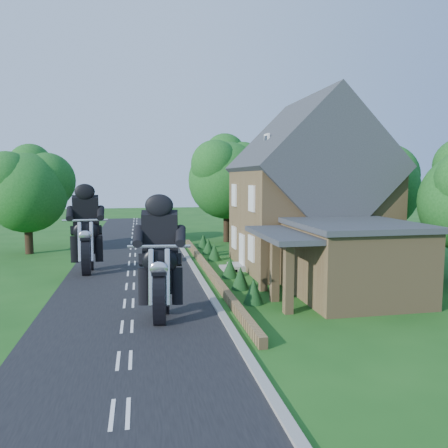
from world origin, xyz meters
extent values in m
plane|color=#184A14|center=(0.00, 0.00, 0.00)|extent=(120.00, 120.00, 0.00)
cube|color=black|center=(0.00, 0.00, 0.01)|extent=(7.00, 80.00, 0.02)
cube|color=gray|center=(3.65, 0.00, 0.06)|extent=(0.30, 80.00, 0.12)
cube|color=olive|center=(4.30, 5.00, 0.20)|extent=(0.30, 22.00, 0.40)
cube|color=olive|center=(10.50, 6.00, 3.00)|extent=(8.00, 8.00, 6.00)
cube|color=#2D3035|center=(10.50, 6.00, 6.00)|extent=(8.48, 8.64, 8.48)
cube|color=olive|center=(12.50, 6.00, 9.20)|extent=(0.60, 0.90, 1.60)
cube|color=white|center=(7.90, 6.00, 7.50)|extent=(0.12, 0.80, 0.90)
cube|color=black|center=(7.84, 6.00, 7.50)|extent=(0.04, 0.55, 0.65)
cube|color=white|center=(6.44, 6.00, 1.05)|extent=(0.10, 1.10, 2.10)
cube|color=gray|center=(6.10, 6.00, 0.15)|extent=(0.80, 1.60, 0.30)
cube|color=gray|center=(5.60, 6.00, 0.07)|extent=(0.80, 1.60, 0.15)
cube|color=white|center=(6.44, 3.80, 1.60)|extent=(0.10, 1.10, 1.40)
cube|color=black|center=(6.42, 3.80, 1.60)|extent=(0.04, 0.92, 1.22)
cube|color=white|center=(6.44, 8.20, 1.60)|extent=(0.10, 1.10, 1.40)
cube|color=black|center=(6.42, 8.20, 1.60)|extent=(0.04, 0.92, 1.22)
cube|color=white|center=(6.44, 3.80, 4.30)|extent=(0.10, 1.10, 1.40)
cube|color=black|center=(6.42, 3.80, 4.30)|extent=(0.04, 0.92, 1.22)
cube|color=white|center=(6.44, 8.20, 4.30)|extent=(0.10, 1.10, 1.40)
cube|color=black|center=(6.42, 8.20, 4.30)|extent=(0.04, 0.92, 1.22)
cube|color=olive|center=(10.00, -0.80, 1.60)|extent=(5.00, 5.60, 3.20)
cube|color=#2D3035|center=(10.00, -0.80, 3.32)|extent=(5.30, 5.94, 0.24)
cube|color=#2D3035|center=(6.90, -0.80, 2.95)|extent=(2.60, 5.32, 0.22)
cube|color=olive|center=(6.30, -2.60, 1.40)|extent=(0.35, 0.35, 2.80)
cube|color=olive|center=(6.30, -0.80, 1.40)|extent=(0.35, 0.35, 2.80)
cube|color=olive|center=(6.30, 1.00, 1.40)|extent=(0.35, 0.35, 2.80)
cylinder|color=black|center=(16.50, 8.50, 1.50)|extent=(0.56, 0.56, 3.00)
sphere|color=#154B17|center=(16.50, 8.50, 4.65)|extent=(6.00, 6.00, 6.00)
sphere|color=#154B17|center=(17.85, 9.10, 5.55)|extent=(4.32, 4.32, 4.32)
sphere|color=#154B17|center=(15.45, 7.60, 5.85)|extent=(3.72, 3.72, 3.72)
sphere|color=#154B17|center=(16.60, 9.70, 6.75)|extent=(3.30, 3.30, 3.30)
cylinder|color=black|center=(14.00, 16.00, 1.80)|extent=(0.56, 0.56, 3.60)
sphere|color=#154B17|center=(14.00, 16.00, 5.58)|extent=(7.20, 7.20, 7.20)
sphere|color=#154B17|center=(15.62, 16.72, 6.66)|extent=(5.18, 5.18, 5.18)
sphere|color=#154B17|center=(12.74, 14.92, 7.02)|extent=(4.46, 4.46, 4.46)
sphere|color=#154B17|center=(14.10, 17.44, 8.10)|extent=(3.96, 3.96, 3.96)
cylinder|color=black|center=(8.00, 17.00, 1.70)|extent=(0.56, 0.56, 3.40)
sphere|color=#154B17|center=(8.00, 17.00, 5.16)|extent=(6.40, 6.40, 6.40)
sphere|color=#154B17|center=(9.44, 17.64, 6.12)|extent=(4.61, 4.61, 4.61)
sphere|color=#154B17|center=(6.88, 16.04, 6.44)|extent=(3.97, 3.97, 3.97)
sphere|color=#154B17|center=(8.10, 18.28, 7.40)|extent=(3.52, 3.52, 3.52)
cylinder|color=black|center=(-7.00, 14.00, 1.40)|extent=(0.56, 0.56, 2.80)
sphere|color=#154B17|center=(-7.00, 14.00, 4.34)|extent=(5.60, 5.60, 5.60)
sphere|color=#154B17|center=(-5.74, 14.56, 5.18)|extent=(4.03, 4.03, 4.03)
sphere|color=#154B17|center=(-7.98, 13.16, 5.46)|extent=(3.47, 3.47, 3.47)
sphere|color=#154B17|center=(-6.90, 15.12, 6.30)|extent=(3.08, 3.08, 3.08)
cone|color=black|center=(5.30, -1.00, 0.55)|extent=(0.90, 0.90, 1.10)
cone|color=black|center=(5.30, 1.50, 0.55)|extent=(0.90, 0.90, 1.10)
cone|color=black|center=(5.30, 4.00, 0.55)|extent=(0.90, 0.90, 1.10)
cone|color=black|center=(5.30, 9.00, 0.55)|extent=(0.90, 0.90, 1.10)
cone|color=black|center=(5.30, 11.50, 0.55)|extent=(0.90, 0.90, 1.10)
cone|color=black|center=(5.30, 14.00, 0.55)|extent=(0.90, 0.90, 1.10)
camera|label=1|loc=(0.54, -18.80, 5.44)|focal=35.00mm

